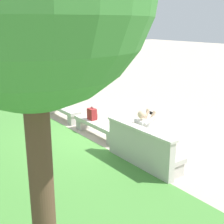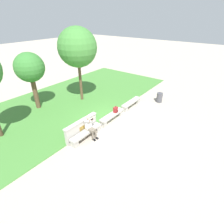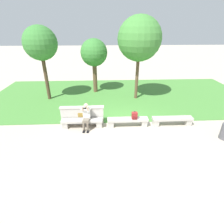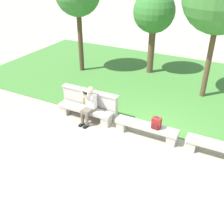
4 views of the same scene
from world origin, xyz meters
name	(u,v)px [view 4 (image 4 of 4)]	position (x,y,z in m)	size (l,w,h in m)	color
ground_plane	(146,136)	(0.00, 0.00, 0.00)	(80.00, 80.00, 0.00)	#B2A593
grass_strip	(180,86)	(0.00, 4.38, 0.01)	(18.76, 8.00, 0.03)	#478438
bench_main	(85,112)	(-2.34, 0.00, 0.30)	(2.09, 0.40, 0.45)	#B7B2A8
bench_near	(146,128)	(0.00, 0.00, 0.30)	(2.09, 0.40, 0.45)	#B7B2A8
bench_mid	(222,149)	(2.34, 0.00, 0.30)	(2.09, 0.40, 0.45)	#B7B2A8
backrest_wall_with_plaque	(90,102)	(-2.34, 0.34, 0.52)	(2.25, 0.24, 1.01)	#B7B2A8
person_photographer	(89,103)	(-2.09, -0.08, 0.74)	(0.50, 0.75, 1.32)	black
backpack	(156,123)	(0.33, -0.04, 0.63)	(0.28, 0.24, 0.43)	maroon
tree_behind_wall	(154,13)	(-1.85, 5.32, 2.90)	(1.92, 1.92, 3.92)	brown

